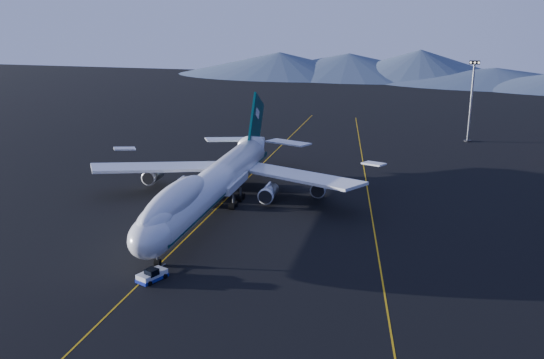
# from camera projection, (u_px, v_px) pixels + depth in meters

# --- Properties ---
(ground) EXTENTS (500.00, 500.00, 0.00)m
(ground) POSITION_uv_depth(u_px,v_px,m) (213.00, 212.00, 119.88)
(ground) COLOR black
(ground) RESTS_ON ground
(taxiway_line_main) EXTENTS (0.25, 220.00, 0.01)m
(taxiway_line_main) POSITION_uv_depth(u_px,v_px,m) (213.00, 211.00, 119.87)
(taxiway_line_main) COLOR #D0980C
(taxiway_line_main) RESTS_ON ground
(taxiway_line_side) EXTENTS (28.08, 198.09, 0.01)m
(taxiway_line_side) POSITION_uv_depth(u_px,v_px,m) (370.00, 207.00, 122.29)
(taxiway_line_side) COLOR #D0980C
(taxiway_line_side) RESTS_ON ground
(boeing_747) EXTENTS (59.62, 72.43, 19.37)m
(boeing_747) POSITION_uv_depth(u_px,v_px,m) (213.00, 183.00, 118.28)
(boeing_747) COLOR silver
(boeing_747) RESTS_ON ground
(pushback_tug) EXTENTS (4.00, 5.21, 2.03)m
(pushback_tug) POSITION_uv_depth(u_px,v_px,m) (152.00, 276.00, 90.12)
(pushback_tug) COLOR silver
(pushback_tug) RESTS_ON ground
(floodlight_mast) EXTENTS (2.94, 2.21, 23.80)m
(floodlight_mast) POSITION_uv_depth(u_px,v_px,m) (471.00, 101.00, 177.25)
(floodlight_mast) COLOR black
(floodlight_mast) RESTS_ON ground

